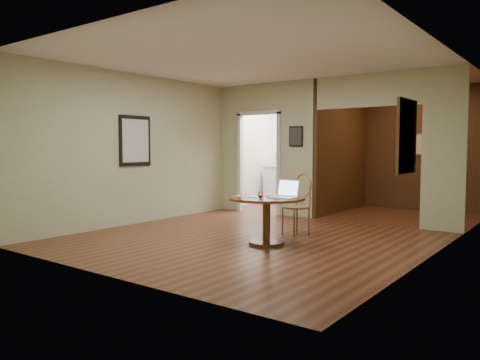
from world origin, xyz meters
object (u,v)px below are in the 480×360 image
Objects in this scene: open_laptop at (285,193)px; closed_laptop at (270,195)px; chair at (299,201)px; dining_table at (267,209)px.

closed_laptop is at bearing 169.78° from open_laptop.
closed_laptop is (-0.01, -0.80, 0.15)m from chair.
chair reaches higher than dining_table.
closed_laptop is (-0.02, 0.12, 0.19)m from dining_table.
dining_table is 2.92× the size of open_laptop.
dining_table is at bearing -77.51° from closed_laptop.
open_laptop is (0.28, 0.05, 0.24)m from dining_table.
closed_laptop is (-0.30, 0.08, -0.05)m from open_laptop.
open_laptop is 1.19× the size of closed_laptop.
chair is (-0.00, 0.93, 0.04)m from dining_table.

